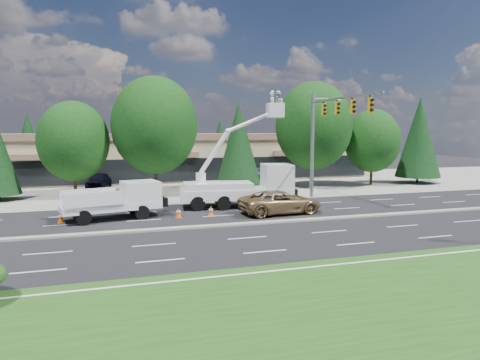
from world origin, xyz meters
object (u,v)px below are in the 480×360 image
object	(u,v)px
bucket_truck	(247,182)
minivan	(280,202)
signal_mast	(325,128)
utility_pickup	(118,204)

from	to	relation	value
bucket_truck	minivan	size ratio (longest dim) A/B	1.54
signal_mast	minivan	xyz separation A→B (m)	(-5.62, -4.24, -5.24)
signal_mast	minivan	world-z (taller)	signal_mast
utility_pickup	bucket_truck	world-z (taller)	bucket_truck
utility_pickup	minivan	size ratio (longest dim) A/B	1.13
utility_pickup	bucket_truck	size ratio (longest dim) A/B	0.73
utility_pickup	minivan	distance (m)	11.09
bucket_truck	signal_mast	bearing A→B (deg)	15.43
signal_mast	utility_pickup	distance (m)	17.58
utility_pickup	signal_mast	bearing A→B (deg)	-2.52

